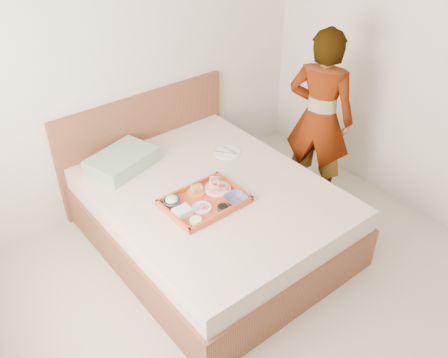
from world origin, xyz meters
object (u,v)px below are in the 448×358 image
tray (205,201)px  dinner_plate (227,152)px  person (320,119)px  bed (211,215)px

tray → dinner_plate: (0.57, 0.44, -0.02)m
tray → person: person is taller
dinner_plate → tray: bearing=-142.2°
tray → dinner_plate: 0.72m
bed → tray: bearing=-140.4°
tray → dinner_plate: tray is taller
dinner_plate → person: (0.70, -0.37, 0.25)m
bed → tray: (-0.15, -0.13, 0.29)m
tray → person: bearing=2.3°
tray → bed: bearing=38.7°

